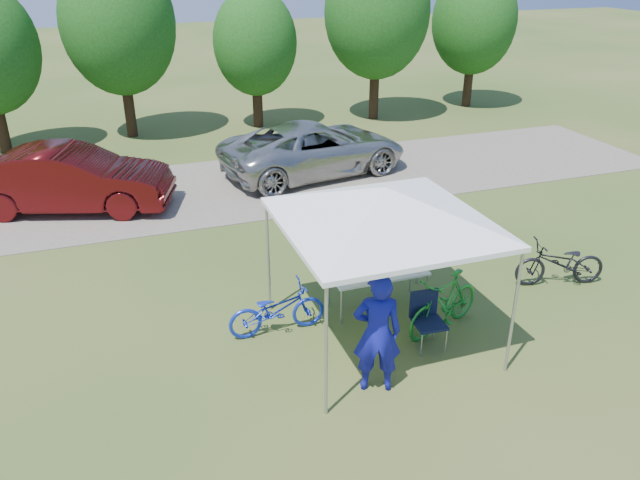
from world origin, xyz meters
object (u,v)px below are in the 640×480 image
(folding_table, at_px, (378,274))
(bike_blue, at_px, (277,309))
(folding_chair, at_px, (427,314))
(cyclist, at_px, (377,333))
(minivan, at_px, (315,148))
(sedan, at_px, (71,179))
(bike_green, at_px, (444,303))
(cooler, at_px, (358,266))
(bike_dark, at_px, (561,263))

(folding_table, distance_m, bike_blue, 1.99)
(folding_chair, xyz_separation_m, cyclist, (-1.25, -0.78, 0.41))
(bike_blue, bearing_deg, minivan, -24.15)
(sedan, bearing_deg, bike_green, -125.21)
(cyclist, distance_m, bike_blue, 2.23)
(cooler, bearing_deg, folding_chair, -63.73)
(folding_table, xyz_separation_m, folding_chair, (0.27, -1.35, -0.11))
(folding_chair, distance_m, bike_green, 0.57)
(bike_blue, relative_size, sedan, 0.35)
(folding_table, height_order, sedan, sedan)
(folding_chair, relative_size, bike_blue, 0.57)
(bike_blue, xyz_separation_m, bike_green, (2.72, -0.88, 0.09))
(cyclist, xyz_separation_m, minivan, (2.32, 9.54, -0.20))
(folding_chair, bearing_deg, cyclist, -143.88)
(folding_table, xyz_separation_m, bike_dark, (3.70, -0.42, -0.22))
(cyclist, xyz_separation_m, bike_dark, (4.69, 1.70, -0.51))
(folding_table, relative_size, folding_chair, 1.84)
(folding_chair, relative_size, cooler, 1.85)
(folding_chair, height_order, cyclist, cyclist)
(folding_chair, distance_m, minivan, 8.84)
(cooler, bearing_deg, minivan, 76.87)
(folding_table, distance_m, bike_green, 1.32)
(cyclist, relative_size, minivan, 0.36)
(bike_green, bearing_deg, bike_blue, -129.71)
(minivan, relative_size, sedan, 1.12)
(cooler, distance_m, minivan, 7.62)
(cooler, bearing_deg, sedan, 125.47)
(bike_green, relative_size, minivan, 0.32)
(folding_table, relative_size, bike_dark, 0.99)
(folding_table, xyz_separation_m, cooler, (-0.40, -0.00, 0.23))
(folding_table, distance_m, minivan, 7.54)
(folding_chair, bearing_deg, folding_table, 105.58)
(cyclist, relative_size, bike_green, 1.10)
(folding_chair, xyz_separation_m, bike_dark, (3.43, 0.93, -0.10))
(bike_green, height_order, bike_dark, bike_green)
(sedan, bearing_deg, folding_table, -124.92)
(folding_chair, relative_size, sedan, 0.20)
(folding_table, relative_size, bike_blue, 1.04)
(sedan, bearing_deg, folding_chair, -128.46)
(bike_dark, distance_m, minivan, 8.19)
(cooler, height_order, sedan, sedan)
(folding_chair, distance_m, sedan, 9.87)
(bike_blue, relative_size, minivan, 0.31)
(folding_table, xyz_separation_m, sedan, (-5.26, 6.83, 0.14))
(bike_green, height_order, minivan, minivan)
(bike_blue, bearing_deg, cyclist, -153.91)
(cyclist, height_order, bike_green, cyclist)
(cooler, relative_size, sedan, 0.11)
(cyclist, bearing_deg, cooler, -87.06)
(folding_table, relative_size, sedan, 0.36)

